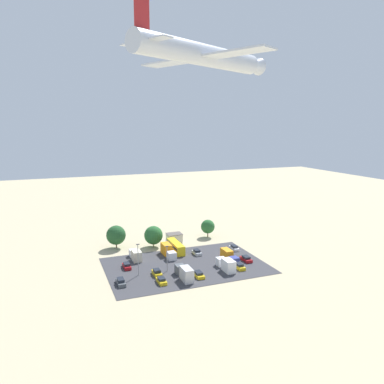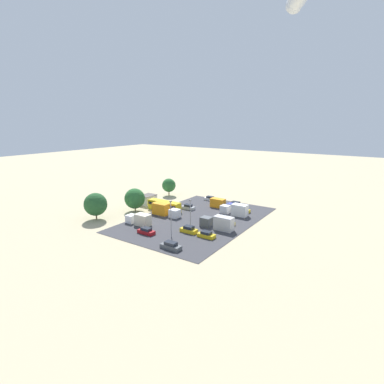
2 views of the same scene
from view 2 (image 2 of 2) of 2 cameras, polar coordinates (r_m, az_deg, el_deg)
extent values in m
plane|color=tan|center=(89.66, -3.87, -4.19)|extent=(400.00, 400.00, 0.00)
cube|color=#38383D|center=(84.67, 0.97, -5.20)|extent=(45.47, 30.16, 0.08)
cube|color=silver|center=(100.26, -8.42, -1.50)|extent=(4.99, 3.92, 3.06)
cube|color=#59514C|center=(99.87, -8.45, -0.61)|extent=(5.23, 4.16, 0.12)
cube|color=gold|center=(92.54, -5.29, -2.63)|extent=(2.60, 11.08, 3.01)
cube|color=black|center=(92.39, -5.29, -2.30)|extent=(2.64, 10.63, 0.84)
cube|color=silver|center=(104.21, 3.48, -1.39)|extent=(1.73, 4.33, 0.85)
cube|color=#1E232D|center=(104.02, 3.48, -0.99)|extent=(1.45, 2.42, 0.63)
cube|color=maroon|center=(98.24, 8.30, -2.42)|extent=(1.97, 4.62, 0.86)
cube|color=#1E232D|center=(98.05, 8.31, -2.00)|extent=(1.66, 2.59, 0.63)
cube|color=gold|center=(92.11, 9.63, -3.52)|extent=(1.85, 4.30, 0.91)
cube|color=#1E232D|center=(91.88, 9.65, -3.05)|extent=(1.55, 2.41, 0.67)
cube|color=gold|center=(74.73, -0.61, -7.34)|extent=(1.94, 4.31, 0.96)
cube|color=#1E232D|center=(74.44, -0.61, -6.75)|extent=(1.63, 2.42, 0.70)
cube|color=#4C5156|center=(65.79, -4.05, -10.37)|extent=(1.90, 4.74, 0.92)
cube|color=#1E232D|center=(65.47, -4.07, -9.73)|extent=(1.59, 2.65, 0.68)
cube|color=maroon|center=(74.74, -8.71, -7.53)|extent=(1.86, 4.47, 0.88)
cube|color=#1E232D|center=(74.48, -8.73, -6.98)|extent=(1.57, 2.50, 0.65)
cube|color=gold|center=(71.84, 2.73, -8.28)|extent=(1.91, 4.26, 0.85)
cube|color=#1E232D|center=(71.57, 2.74, -7.73)|extent=(1.61, 2.39, 0.62)
cube|color=gold|center=(80.58, 6.43, -5.92)|extent=(1.99, 4.75, 0.81)
cube|color=#1E232D|center=(80.35, 6.44, -5.45)|extent=(1.67, 2.66, 0.60)
cube|color=#ADB2B7|center=(93.73, -0.74, -3.03)|extent=(1.91, 4.12, 0.92)
cube|color=#1E232D|center=(93.51, -0.74, -2.56)|extent=(1.61, 2.31, 0.67)
cube|color=#4C5156|center=(78.74, 2.73, -5.67)|extent=(2.42, 2.73, 2.49)
cube|color=#B2B2B7|center=(76.17, 6.07, -5.97)|extent=(2.42, 4.86, 3.55)
cube|color=navy|center=(94.01, 7.53, -2.76)|extent=(2.33, 2.59, 1.97)
cube|color=orange|center=(96.07, 4.93, -2.08)|extent=(2.33, 4.60, 2.81)
cube|color=silver|center=(85.88, -3.32, -4.09)|extent=(2.49, 2.73, 2.37)
cube|color=orange|center=(88.83, -5.99, -3.20)|extent=(2.49, 4.86, 3.38)
cube|color=silver|center=(83.24, -11.48, -4.99)|extent=(2.53, 2.27, 2.15)
cube|color=beige|center=(80.22, -9.33, -5.26)|extent=(2.53, 4.04, 3.07)
cube|color=silver|center=(90.24, 6.35, -3.28)|extent=(2.56, 2.50, 2.37)
cube|color=white|center=(88.11, 9.08, -3.44)|extent=(2.56, 4.44, 3.38)
cylinder|color=brown|center=(93.55, -10.77, -3.11)|extent=(0.36, 0.36, 1.69)
sphere|color=#28602D|center=(92.71, -10.85, -1.23)|extent=(6.21, 6.21, 6.21)
cylinder|color=brown|center=(111.45, -4.41, -0.16)|extent=(0.36, 0.36, 2.01)
sphere|color=#28602D|center=(110.81, -4.44, 1.29)|extent=(5.02, 5.02, 5.02)
cylinder|color=brown|center=(88.45, -17.74, -4.38)|extent=(0.36, 0.36, 2.01)
sphere|color=#235128|center=(87.51, -17.90, -2.25)|extent=(6.40, 6.40, 6.40)
cylinder|color=gray|center=(77.54, -0.32, -4.20)|extent=(0.20, 0.20, 7.01)
cube|color=#4C4C51|center=(76.51, -0.32, -1.57)|extent=(0.90, 0.28, 0.20)
cylinder|color=gray|center=(70.98, -4.01, -5.27)|extent=(0.20, 0.20, 8.53)
cube|color=#4C4C51|center=(69.69, -4.07, -1.80)|extent=(0.90, 0.28, 0.20)
cone|color=silver|center=(83.43, 19.16, 31.05)|extent=(5.67, 5.40, 3.82)
camera|label=1|loc=(63.04, 96.03, 10.92)|focal=35.00mm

